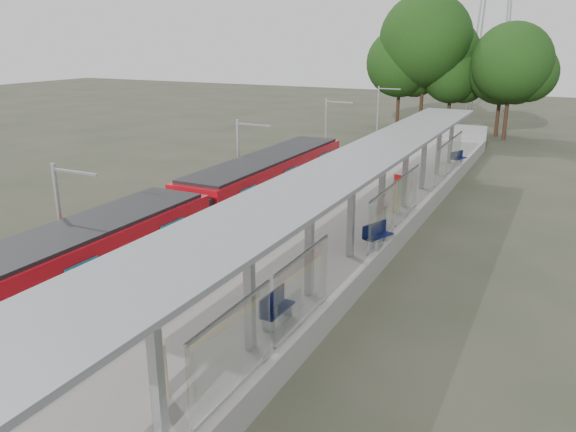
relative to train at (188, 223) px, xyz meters
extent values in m
cube|color=#59544C|center=(0.00, 8.07, -1.93)|extent=(3.00, 70.00, 0.24)
cube|color=gray|center=(4.50, 8.07, -1.55)|extent=(6.00, 50.00, 1.00)
cube|color=gold|center=(1.95, 8.07, -1.04)|extent=(0.60, 50.00, 0.02)
cube|color=#9EA0A5|center=(4.50, 33.02, -0.45)|extent=(6.00, 0.10, 1.20)
cube|color=black|center=(0.00, -7.02, -1.40)|extent=(2.50, 13.50, 0.70)
cube|color=#A80C15|center=(0.00, -7.02, 0.20)|extent=(2.65, 13.50, 2.50)
cube|color=black|center=(0.00, -7.02, 0.25)|extent=(2.72, 12.96, 1.20)
cube|color=black|center=(0.00, -7.02, 1.50)|extent=(2.40, 12.82, 0.15)
cube|color=#0B5D75|center=(1.36, -7.02, 0.05)|extent=(0.04, 1.30, 2.00)
cube|color=black|center=(0.00, 7.08, -1.40)|extent=(2.50, 13.50, 0.70)
cube|color=#A80C15|center=(0.00, 7.08, 0.20)|extent=(2.65, 13.50, 2.50)
cube|color=black|center=(0.00, 7.08, 0.25)|extent=(2.72, 12.96, 1.20)
cube|color=black|center=(0.00, 7.08, 1.50)|extent=(2.40, 12.83, 0.15)
cube|color=#0B5D75|center=(1.36, 7.08, 0.05)|extent=(0.04, 1.30, 2.00)
cylinder|color=black|center=(0.00, 2.36, -1.70)|extent=(2.20, 0.70, 0.70)
cube|color=black|center=(0.00, 0.03, -0.05)|extent=(2.30, 0.80, 2.40)
cube|color=#9EA0A5|center=(6.50, -9.93, 0.70)|extent=(0.25, 0.25, 3.50)
cube|color=#9EA0A5|center=(6.50, -5.93, 0.70)|extent=(0.25, 0.25, 3.50)
cube|color=#9EA0A5|center=(6.50, -1.93, 0.70)|extent=(0.25, 0.25, 3.50)
cube|color=#9EA0A5|center=(6.50, 2.07, 0.70)|extent=(0.25, 0.25, 3.50)
cube|color=#9EA0A5|center=(6.50, 6.07, 0.70)|extent=(0.25, 0.25, 3.50)
cube|color=#9EA0A5|center=(6.50, 10.07, 0.70)|extent=(0.25, 0.25, 3.50)
cube|color=#9EA0A5|center=(6.50, 14.07, 0.70)|extent=(0.25, 0.25, 3.50)
cube|color=#9EA0A5|center=(6.50, 18.07, 0.70)|extent=(0.25, 0.25, 3.50)
cube|color=#9EA0A5|center=(6.50, 22.07, 0.70)|extent=(0.25, 0.25, 3.50)
cube|color=gray|center=(6.10, 4.07, 2.53)|extent=(3.20, 38.00, 0.16)
cylinder|color=#9EA0A5|center=(4.55, 4.07, 2.45)|extent=(0.24, 38.00, 0.24)
cube|color=silver|center=(7.20, -7.93, 0.15)|extent=(0.05, 3.70, 2.20)
cube|color=silver|center=(7.20, -3.93, 0.15)|extent=(0.05, 3.70, 2.20)
cube|color=silver|center=(7.20, 4.07, 0.15)|extent=(0.05, 3.70, 2.20)
cube|color=silver|center=(7.20, 8.07, 0.15)|extent=(0.05, 3.70, 2.20)
cube|color=silver|center=(7.20, 16.07, 0.15)|extent=(0.05, 3.70, 2.20)
cube|color=silver|center=(7.20, 20.07, 0.15)|extent=(0.05, 3.70, 2.20)
cylinder|color=#382316|center=(-2.88, 41.45, 0.28)|extent=(0.36, 0.36, 4.66)
sphere|color=#1B3F12|center=(-2.88, 41.45, 4.94)|extent=(7.08, 7.08, 7.08)
cylinder|color=#382316|center=(-0.43, 41.59, 1.04)|extent=(0.36, 0.36, 6.19)
sphere|color=#1B3F12|center=(-0.43, 41.59, 7.23)|extent=(9.41, 9.41, 9.41)
cylinder|color=#382316|center=(2.29, 42.50, -0.05)|extent=(0.36, 0.36, 4.01)
sphere|color=#1B3F12|center=(2.29, 42.50, 3.96)|extent=(6.09, 6.09, 6.09)
cylinder|color=#382316|center=(7.29, 41.55, 0.08)|extent=(0.36, 0.36, 4.27)
sphere|color=#1B3F12|center=(7.29, 41.55, 4.35)|extent=(6.49, 6.49, 6.49)
cylinder|color=#382316|center=(8.24, 39.74, 0.38)|extent=(0.36, 0.36, 4.87)
sphere|color=#1B3F12|center=(8.24, 39.74, 5.26)|extent=(7.41, 7.41, 7.41)
cylinder|color=#9EA0A5|center=(-1.80, -4.93, 0.65)|extent=(0.16, 0.16, 5.40)
cube|color=#9EA0A5|center=(-0.80, -4.93, 3.15)|extent=(2.00, 0.08, 0.08)
cylinder|color=#9EA0A5|center=(-1.80, 7.07, 0.65)|extent=(0.16, 0.16, 5.40)
cube|color=#9EA0A5|center=(-0.80, 7.07, 3.15)|extent=(2.00, 0.08, 0.08)
cylinder|color=#9EA0A5|center=(-1.80, 19.07, 0.65)|extent=(0.16, 0.16, 5.40)
cube|color=#9EA0A5|center=(-0.80, 19.07, 3.15)|extent=(2.00, 0.08, 0.08)
cylinder|color=#9EA0A5|center=(-1.80, 31.07, 0.65)|extent=(0.16, 0.16, 5.40)
cube|color=#9EA0A5|center=(-0.80, 31.07, 3.15)|extent=(2.00, 0.08, 0.08)
cube|color=#0E1647|center=(6.49, -4.24, -0.61)|extent=(0.49, 1.49, 0.06)
cube|color=#0E1647|center=(6.29, -4.24, -0.31)|extent=(0.11, 1.48, 0.54)
cube|color=#9EA0A5|center=(6.49, -4.83, -0.84)|extent=(0.40, 0.07, 0.43)
cube|color=#9EA0A5|center=(6.49, -3.65, -0.84)|extent=(0.40, 0.07, 0.43)
cube|color=#0E1647|center=(7.20, 3.64, -0.60)|extent=(0.97, 1.57, 0.06)
cube|color=#0E1647|center=(7.00, 3.64, -0.30)|extent=(0.61, 1.42, 0.55)
cube|color=#9EA0A5|center=(7.20, 3.04, -0.83)|extent=(0.40, 0.20, 0.44)
cube|color=#9EA0A5|center=(7.20, 4.24, -0.83)|extent=(0.40, 0.20, 0.44)
cube|color=#0E1647|center=(7.20, 21.89, -0.65)|extent=(0.93, 1.39, 0.05)
cube|color=#0E1647|center=(7.02, 21.89, -0.38)|extent=(0.61, 1.24, 0.49)
cube|color=#9EA0A5|center=(7.20, 21.35, -0.86)|extent=(0.35, 0.20, 0.39)
cube|color=#9EA0A5|center=(7.20, 22.42, -0.86)|extent=(0.35, 0.20, 0.39)
cylinder|color=beige|center=(5.67, -8.89, -0.31)|extent=(0.40, 0.40, 1.49)
cube|color=red|center=(5.67, -8.89, 0.59)|extent=(0.35, 0.15, 0.25)
cylinder|color=beige|center=(6.51, 8.69, -0.22)|extent=(0.45, 0.45, 1.67)
cube|color=red|center=(6.51, 8.69, 0.79)|extent=(0.40, 0.15, 0.28)
cylinder|color=#9EA0A5|center=(6.45, 6.35, -0.57)|extent=(0.62, 0.62, 0.97)
camera|label=1|loc=(13.79, -18.10, 7.43)|focal=35.00mm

